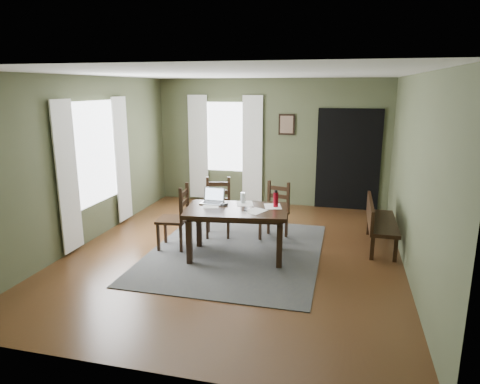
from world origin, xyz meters
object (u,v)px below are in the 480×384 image
(dining_table, at_px, (237,215))
(laptop, at_px, (213,199))
(chair_back_right, at_px, (275,212))
(water_bottle, at_px, (276,199))
(chair_back_left, at_px, (218,208))
(bench, at_px, (378,220))
(chair_end, at_px, (176,218))

(dining_table, relative_size, laptop, 4.59)
(laptop, bearing_deg, chair_back_right, 42.13)
(chair_back_right, relative_size, water_bottle, 3.64)
(chair_back_left, xyz_separation_m, bench, (2.65, 0.07, -0.03))
(dining_table, height_order, chair_back_left, chair_back_left)
(water_bottle, bearing_deg, chair_back_right, 99.71)
(bench, relative_size, laptop, 3.87)
(chair_back_right, bearing_deg, water_bottle, -65.73)
(dining_table, xyz_separation_m, chair_end, (-1.03, 0.12, -0.16))
(chair_back_right, distance_m, bench, 1.66)
(dining_table, bearing_deg, chair_back_right, 58.71)
(chair_end, xyz_separation_m, chair_back_left, (0.47, 0.77, -0.02))
(chair_back_right, bearing_deg, bench, 14.26)
(bench, bearing_deg, laptop, 105.82)
(bench, bearing_deg, chair_end, 105.10)
(chair_back_left, height_order, chair_back_right, chair_back_left)
(bench, bearing_deg, dining_table, 114.60)
(water_bottle, bearing_deg, bench, 25.17)
(chair_back_left, bearing_deg, dining_table, -72.03)
(bench, bearing_deg, chair_back_right, 89.70)
(chair_end, distance_m, chair_back_left, 0.90)
(chair_end, distance_m, chair_back_right, 1.68)
(chair_end, xyz_separation_m, chair_back_right, (1.45, 0.85, -0.04))
(chair_end, bearing_deg, chair_back_right, 114.34)
(dining_table, xyz_separation_m, water_bottle, (0.55, 0.23, 0.21))
(dining_table, xyz_separation_m, laptop, (-0.44, 0.24, 0.15))
(bench, height_order, water_bottle, water_bottle)
(chair_end, relative_size, laptop, 2.94)
(chair_end, bearing_deg, dining_table, 77.53)
(laptop, xyz_separation_m, water_bottle, (0.99, -0.01, 0.06))
(dining_table, relative_size, chair_back_left, 1.62)
(dining_table, relative_size, chair_back_right, 1.69)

